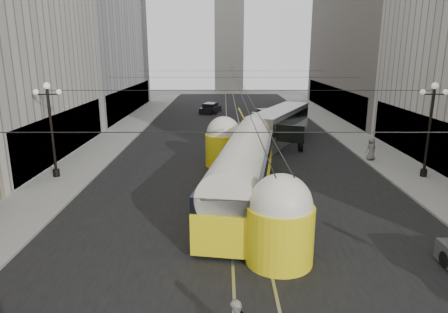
{
  "coord_description": "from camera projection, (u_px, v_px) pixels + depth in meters",
  "views": [
    {
      "loc": [
        -1.12,
        -8.16,
        8.41
      ],
      "look_at": [
        -1.11,
        12.05,
        3.12
      ],
      "focal_mm": 32.0,
      "sensor_mm": 36.0,
      "label": 1
    }
  ],
  "objects": [
    {
      "name": "lamppost_left_mid",
      "position": [
        51.0,
        125.0,
        26.48
      ],
      "size": [
        1.86,
        0.44,
        6.37
      ],
      "color": "black",
      "rests_on": "sidewalk_left"
    },
    {
      "name": "building_left_far",
      "position": [
        81.0,
        6.0,
        52.81
      ],
      "size": [
        12.6,
        28.6,
        28.6
      ],
      "color": "#999999",
      "rests_on": "ground"
    },
    {
      "name": "catenary",
      "position": [
        236.0,
        79.0,
        39.0
      ],
      "size": [
        25.0,
        72.0,
        0.23
      ],
      "color": "black",
      "rests_on": "ground"
    },
    {
      "name": "rail_left",
      "position": [
        227.0,
        136.0,
        41.46
      ],
      "size": [
        0.12,
        85.0,
        0.04
      ],
      "primitive_type": "cube",
      "color": "gray",
      "rests_on": "ground"
    },
    {
      "name": "streetcar",
      "position": [
        243.0,
        169.0,
        23.09
      ],
      "size": [
        5.06,
        17.29,
        3.83
      ],
      "color": "yellow",
      "rests_on": "ground"
    },
    {
      "name": "sedan_white_far",
      "position": [
        267.0,
        117.0,
        49.18
      ],
      "size": [
        3.68,
        5.41,
        1.58
      ],
      "color": "#B9B9B9",
      "rests_on": "ground"
    },
    {
      "name": "city_bus",
      "position": [
        280.0,
        124.0,
        38.47
      ],
      "size": [
        7.5,
        12.81,
        3.14
      ],
      "color": "#B1B4B7",
      "rests_on": "ground"
    },
    {
      "name": "sidewalk_left",
      "position": [
        127.0,
        129.0,
        44.82
      ],
      "size": [
        4.0,
        72.0,
        0.15
      ],
      "primitive_type": "cube",
      "color": "gray",
      "rests_on": "ground"
    },
    {
      "name": "sedan_dark_far",
      "position": [
        211.0,
        108.0,
        56.95
      ],
      "size": [
        3.12,
        4.76,
        1.39
      ],
      "color": "black",
      "rests_on": "ground"
    },
    {
      "name": "lamppost_right_mid",
      "position": [
        430.0,
        125.0,
        26.5
      ],
      "size": [
        1.86,
        0.44,
        6.37
      ],
      "color": "black",
      "rests_on": "sidewalk_right"
    },
    {
      "name": "sidewalk_right",
      "position": [
        340.0,
        129.0,
        44.84
      ],
      "size": [
        4.0,
        72.0,
        0.15
      ],
      "primitive_type": "cube",
      "color": "gray",
      "rests_on": "ground"
    },
    {
      "name": "rail_right",
      "position": [
        242.0,
        136.0,
        41.46
      ],
      "size": [
        0.12,
        85.0,
        0.04
      ],
      "primitive_type": "cube",
      "color": "gray",
      "rests_on": "ground"
    },
    {
      "name": "road",
      "position": [
        234.0,
        136.0,
        41.46
      ],
      "size": [
        20.0,
        85.0,
        0.02
      ],
      "primitive_type": "cube",
      "color": "black",
      "rests_on": "ground"
    },
    {
      "name": "distant_tower",
      "position": [
        229.0,
        20.0,
        83.62
      ],
      "size": [
        6.0,
        6.0,
        31.36
      ],
      "color": "#B2AFA8",
      "rests_on": "ground"
    },
    {
      "name": "pedestrian_sidewalk_right",
      "position": [
        371.0,
        149.0,
        31.37
      ],
      "size": [
        1.0,
        0.79,
        1.79
      ],
      "primitive_type": "imported",
      "rotation": [
        0.0,
        0.0,
        3.47
      ],
      "color": "slate",
      "rests_on": "sidewalk_right"
    }
  ]
}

